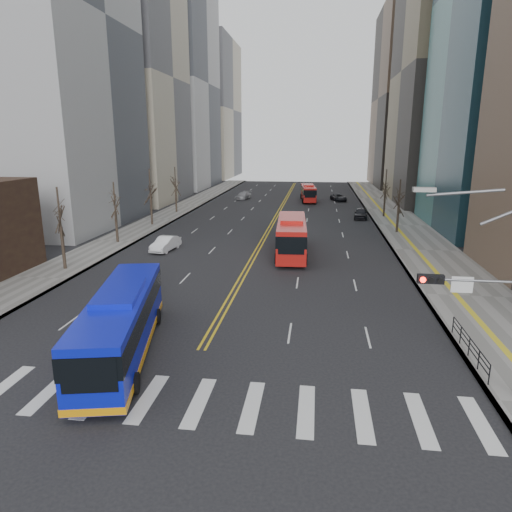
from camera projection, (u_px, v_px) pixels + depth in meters
The scene contains 16 objects.
ground at pixel (173, 400), 20.34m from camera, with size 220.00×220.00×0.00m, color black.
sidewalk_right at pixel (402, 225), 61.27m from camera, with size 7.00×130.00×0.15m, color slate.
sidewalk_left at pixel (159, 220), 65.66m from camera, with size 5.00×130.00×0.15m, color slate.
crosswalk at pixel (173, 400), 20.34m from camera, with size 26.70×4.00×0.01m.
centerline at pixel (279, 212), 73.15m from camera, with size 0.55×100.00×0.01m.
office_towers at pixel (288, 65), 80.17m from camera, with size 83.00×134.00×58.00m.
signal_mast at pixel (497, 296), 19.28m from camera, with size 5.37×0.37×9.39m.
pedestrian_railing at pixel (469, 344), 24.05m from camera, with size 0.06×6.06×1.02m.
street_trees at pixel (203, 196), 53.24m from camera, with size 35.20×47.20×7.60m.
blue_bus at pixel (121, 321), 24.23m from camera, with size 5.35×12.95×3.67m.
red_bus_near at pixel (292, 234), 45.68m from camera, with size 3.48×12.12×3.78m.
red_bus_far at pixel (308, 192), 85.46m from camera, with size 3.21×10.13×3.19m.
car_white at pixel (166, 244), 47.55m from camera, with size 1.57×4.52×1.49m, color white.
car_dark_mid at pixel (361, 213), 66.86m from camera, with size 1.85×4.59×1.56m, color black.
car_silver at pixel (243, 196), 88.49m from camera, with size 1.99×4.90×1.42m, color gray.
car_dark_far at pixel (339, 197), 86.20m from camera, with size 2.16×4.69×1.30m, color black.
Camera 1 is at (6.08, -17.46, 11.28)m, focal length 32.00 mm.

